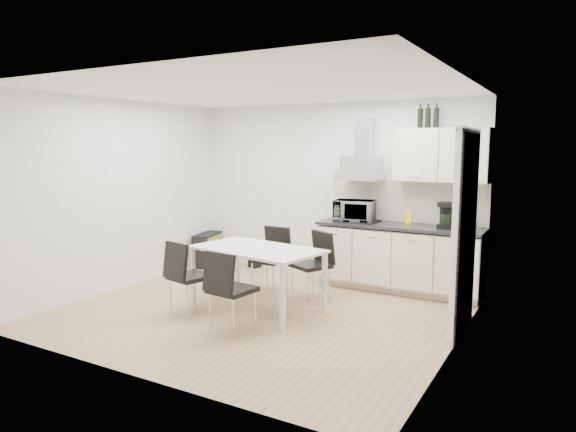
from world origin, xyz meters
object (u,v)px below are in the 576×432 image
Objects in this scene: chair_far_left at (270,260)px; floor_speaker at (255,259)px; kitchenette at (402,231)px; chair_near_left at (190,278)px; dining_table at (257,254)px; chair_far_right at (311,266)px; chair_near_right at (232,291)px; guitar_amp at (208,249)px.

floor_speaker is at bearing -45.75° from chair_far_left.
chair_near_left is (-1.85, -2.20, -0.39)m from kitchenette.
chair_far_right is at bearing 66.51° from dining_table.
dining_table is 0.84m from chair_near_left.
chair_far_left is 1.52m from chair_near_right.
chair_near_right is 3.19m from guitar_amp.
chair_far_right is at bearing -131.71° from kitchenette.
kitchenette reaches higher than floor_speaker.
dining_table is at bearing 110.95° from chair_near_right.
guitar_amp is at bearing 137.52° from chair_near_left.
kitchenette is 2.68m from chair_near_right.
chair_far_left is 1.00× the size of chair_near_left.
kitchenette is 3.33m from guitar_amp.
chair_near_right is at bearing -2.11° from chair_near_left.
chair_near_right is 1.28× the size of guitar_amp.
floor_speaker is at bearing 4.17° from guitar_amp.
floor_speaker is (-1.41, 2.58, -0.30)m from chair_near_right.
chair_near_left is at bearing 78.21° from chair_far_left.
guitar_amp is at bearing -178.52° from kitchenette.
chair_far_right and chair_near_left have the same top height.
chair_near_left reaches higher than guitar_amp.
guitar_amp is (-1.75, 0.87, -0.17)m from chair_far_left.
chair_far_right is 1.00× the size of chair_near_right.
chair_far_right is at bearing -34.57° from guitar_amp.
kitchenette is at bearing -12.35° from guitar_amp.
chair_near_right is (-1.10, -2.41, -0.39)m from kitchenette.
chair_near_left is at bearing -130.08° from kitchenette.
guitar_amp is (-2.18, 2.33, -0.17)m from chair_near_right.
kitchenette is 2.61m from floor_speaker.
chair_near_left is (-0.33, -1.25, 0.00)m from chair_far_left.
kitchenette is at bearing -145.02° from chair_far_left.
guitar_amp reaches higher than floor_speaker.
chair_near_left is (-0.97, -1.21, 0.00)m from chair_far_right.
kitchenette is 2.86× the size of chair_far_right.
kitchenette is 2.90m from chair_near_left.
chair_near_right is (-0.21, -1.42, 0.00)m from chair_far_right.
chair_far_left is 1.00× the size of chair_far_right.
chair_far_right is 2.02m from floor_speaker.
dining_table is 0.84m from chair_near_right.
chair_far_right and chair_near_right have the same top height.
dining_table is 2.23m from floor_speaker.
chair_far_right is at bearing 179.60° from chair_far_left.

